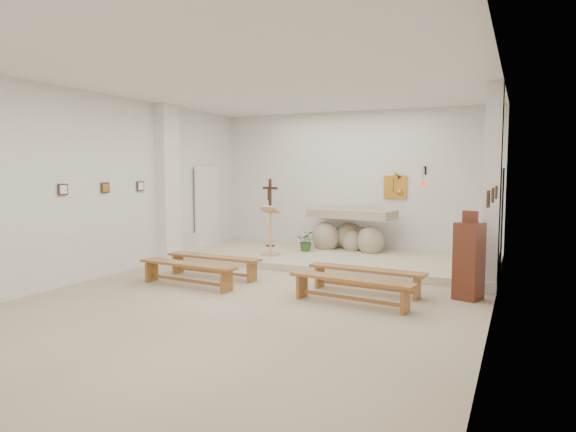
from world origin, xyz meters
The scene contains 27 objects.
ground centered at (0.00, 0.00, 0.00)m, with size 7.00×10.00×0.00m, color #C4B38E.
wall_left centered at (-3.49, 0.00, 1.75)m, with size 0.02×10.00×3.50m, color white.
wall_right centered at (3.49, 0.00, 1.75)m, with size 0.02×10.00×3.50m, color white.
wall_back centered at (0.00, 4.99, 1.75)m, with size 7.00×0.02×3.50m, color white.
ceiling centered at (0.00, 0.00, 3.49)m, with size 7.00×10.00×0.02m, color silver.
sanctuary_platform centered at (0.00, 3.50, 0.07)m, with size 6.98×3.00×0.15m, color beige.
pilaster_left centered at (-3.37, 2.00, 1.75)m, with size 0.26×0.55×3.50m, color white.
pilaster_right centered at (3.37, 2.00, 1.75)m, with size 0.26×0.55×3.50m, color white.
gold_wall_relief centered at (1.05, 4.96, 1.65)m, with size 0.55×0.04×0.55m, color #C8852F.
sanctuary_lamp centered at (1.75, 4.71, 1.81)m, with size 0.11×0.36×0.44m.
station_frame_left_front centered at (-3.47, -0.80, 1.72)m, with size 0.03×0.20×0.20m, color #3F261B.
station_frame_left_mid centered at (-3.47, 0.20, 1.72)m, with size 0.03×0.20×0.20m, color #3F261B.
station_frame_left_rear centered at (-3.47, 1.20, 1.72)m, with size 0.03×0.20×0.20m, color #3F261B.
station_frame_right_front centered at (3.47, -0.80, 1.72)m, with size 0.03×0.20×0.20m, color #3F261B.
station_frame_right_mid centered at (3.47, 0.20, 1.72)m, with size 0.03×0.20×0.20m, color #3F261B.
station_frame_right_rear centered at (3.47, 1.20, 1.72)m, with size 0.03×0.20×0.20m, color #3F261B.
radiator_left centered at (-3.43, 2.70, 0.27)m, with size 0.10×0.85×0.52m, color silver.
radiator_right centered at (3.43, 2.70, 0.27)m, with size 0.10×0.85×0.52m, color silver.
altar centered at (0.12, 4.40, 0.56)m, with size 2.14×1.08×1.06m.
lectern centered at (-1.29, 2.92, 0.70)m, with size 0.41×0.35×1.12m.
crucifix_stand centered at (-1.89, 4.11, 1.12)m, with size 0.49×0.22×1.69m.
potted_plant centered at (-0.75, 3.76, 0.39)m, with size 0.44×0.38×0.49m, color #315923.
donation_pedestal centered at (3.10, 1.21, 0.63)m, with size 0.49×0.49×1.42m.
bench_left_front centered at (-1.51, 0.93, 0.32)m, with size 2.01×0.41×0.42m.
bench_right_front centered at (1.51, 0.93, 0.32)m, with size 2.02×0.49×0.42m.
bench_left_second centered at (-1.51, 0.08, 0.32)m, with size 2.02×0.51×0.42m.
bench_right_second centered at (1.51, 0.08, 0.32)m, with size 2.02×0.58×0.42m.
Camera 1 is at (3.84, -7.30, 2.06)m, focal length 32.00 mm.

